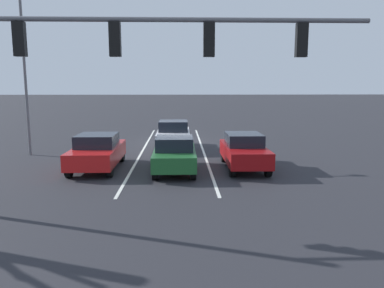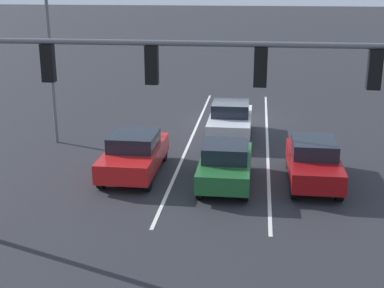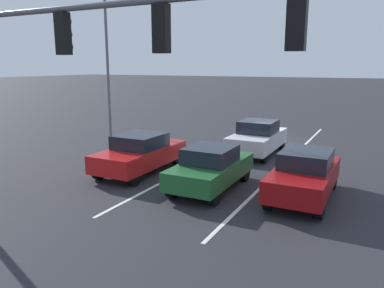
{
  "view_description": "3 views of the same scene",
  "coord_description": "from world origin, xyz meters",
  "px_view_note": "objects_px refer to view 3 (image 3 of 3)",
  "views": [
    {
      "loc": [
        -0.42,
        24.73,
        3.72
      ],
      "look_at": [
        -0.95,
        8.32,
        1.12
      ],
      "focal_mm": 35.0,
      "sensor_mm": 36.0,
      "label": 1
    },
    {
      "loc": [
        -1.2,
        26.69,
        7.03
      ],
      "look_at": [
        1.07,
        8.48,
        1.32
      ],
      "focal_mm": 50.0,
      "sensor_mm": 36.0,
      "label": 2
    },
    {
      "loc": [
        -5.32,
        20.43,
        4.27
      ],
      "look_at": [
        0.57,
        8.89,
        1.54
      ],
      "focal_mm": 35.0,
      "sensor_mm": 36.0,
      "label": 3
    }
  ],
  "objects_px": {
    "car_silver_midlane_second": "(258,137)",
    "street_lamp_right_shoulder": "(110,53)",
    "car_red_rightlane_front": "(140,153)",
    "traffic_signal_gantry": "(49,52)",
    "car_darkgreen_midlane_front": "(211,167)",
    "car_maroon_leftlane_front": "(305,174)"
  },
  "relations": [
    {
      "from": "car_silver_midlane_second",
      "to": "street_lamp_right_shoulder",
      "type": "height_order",
      "value": "street_lamp_right_shoulder"
    },
    {
      "from": "car_red_rightlane_front",
      "to": "street_lamp_right_shoulder",
      "type": "bearing_deg",
      "value": -39.99
    },
    {
      "from": "car_silver_midlane_second",
      "to": "traffic_signal_gantry",
      "type": "height_order",
      "value": "traffic_signal_gantry"
    },
    {
      "from": "car_darkgreen_midlane_front",
      "to": "street_lamp_right_shoulder",
      "type": "bearing_deg",
      "value": -28.7
    },
    {
      "from": "car_darkgreen_midlane_front",
      "to": "traffic_signal_gantry",
      "type": "bearing_deg",
      "value": 66.74
    },
    {
      "from": "car_red_rightlane_front",
      "to": "car_silver_midlane_second",
      "type": "height_order",
      "value": "car_silver_midlane_second"
    },
    {
      "from": "car_silver_midlane_second",
      "to": "traffic_signal_gantry",
      "type": "distance_m",
      "value": 11.62
    },
    {
      "from": "car_darkgreen_midlane_front",
      "to": "traffic_signal_gantry",
      "type": "distance_m",
      "value": 6.54
    },
    {
      "from": "car_maroon_leftlane_front",
      "to": "traffic_signal_gantry",
      "type": "xyz_separation_m",
      "value": [
        5.2,
        5.43,
        3.76
      ]
    },
    {
      "from": "street_lamp_right_shoulder",
      "to": "car_maroon_leftlane_front",
      "type": "bearing_deg",
      "value": 161.23
    },
    {
      "from": "car_maroon_leftlane_front",
      "to": "traffic_signal_gantry",
      "type": "relative_size",
      "value": 0.34
    },
    {
      "from": "car_maroon_leftlane_front",
      "to": "car_red_rightlane_front",
      "type": "bearing_deg",
      "value": -1.23
    },
    {
      "from": "car_maroon_leftlane_front",
      "to": "street_lamp_right_shoulder",
      "type": "xyz_separation_m",
      "value": [
        10.72,
        -3.64,
        4.06
      ]
    },
    {
      "from": "car_maroon_leftlane_front",
      "to": "street_lamp_right_shoulder",
      "type": "distance_m",
      "value": 12.02
    },
    {
      "from": "car_red_rightlane_front",
      "to": "street_lamp_right_shoulder",
      "type": "height_order",
      "value": "street_lamp_right_shoulder"
    },
    {
      "from": "car_red_rightlane_front",
      "to": "car_maroon_leftlane_front",
      "type": "bearing_deg",
      "value": 178.77
    },
    {
      "from": "car_darkgreen_midlane_front",
      "to": "street_lamp_right_shoulder",
      "type": "xyz_separation_m",
      "value": [
        7.62,
        -4.17,
        4.09
      ]
    },
    {
      "from": "car_red_rightlane_front",
      "to": "car_silver_midlane_second",
      "type": "bearing_deg",
      "value": -122.05
    },
    {
      "from": "car_maroon_leftlane_front",
      "to": "car_darkgreen_midlane_front",
      "type": "bearing_deg",
      "value": 9.71
    },
    {
      "from": "car_maroon_leftlane_front",
      "to": "car_silver_midlane_second",
      "type": "bearing_deg",
      "value": -58.9
    },
    {
      "from": "car_red_rightlane_front",
      "to": "car_silver_midlane_second",
      "type": "xyz_separation_m",
      "value": [
        -3.29,
        -5.25,
        0.02
      ]
    },
    {
      "from": "car_maroon_leftlane_front",
      "to": "traffic_signal_gantry",
      "type": "distance_m",
      "value": 8.41
    }
  ]
}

